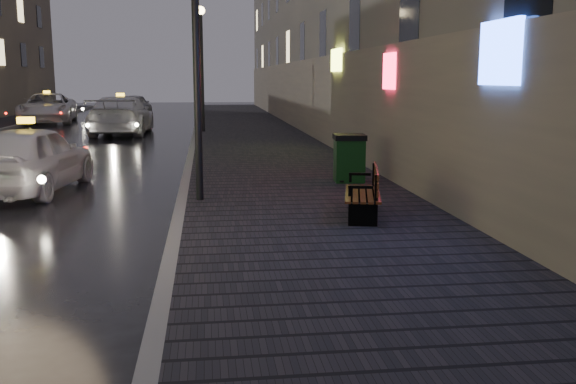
% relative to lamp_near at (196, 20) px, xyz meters
% --- Properties ---
extents(ground, '(120.00, 120.00, 0.00)m').
position_rel_lamp_near_xyz_m(ground, '(-1.85, -6.00, -3.49)').
color(ground, black).
rests_on(ground, ground).
extents(sidewalk, '(4.60, 58.00, 0.15)m').
position_rel_lamp_near_xyz_m(sidewalk, '(2.05, 15.00, -3.41)').
color(sidewalk, black).
rests_on(sidewalk, ground).
extents(curb, '(0.20, 58.00, 0.15)m').
position_rel_lamp_near_xyz_m(curb, '(-0.35, 15.00, -3.41)').
color(curb, slate).
rests_on(curb, ground).
extents(lamp_near, '(0.36, 0.36, 5.28)m').
position_rel_lamp_near_xyz_m(lamp_near, '(0.00, 0.00, 0.00)').
color(lamp_near, black).
rests_on(lamp_near, sidewalk).
extents(lamp_far, '(0.36, 0.36, 5.28)m').
position_rel_lamp_near_xyz_m(lamp_far, '(0.00, 16.00, 0.00)').
color(lamp_far, black).
rests_on(lamp_far, sidewalk).
extents(bench, '(0.92, 1.73, 0.84)m').
position_rel_lamp_near_xyz_m(bench, '(2.79, -1.92, -2.92)').
color(bench, black).
rests_on(bench, sidewalk).
extents(trash_bin, '(0.75, 0.75, 1.06)m').
position_rel_lamp_near_xyz_m(trash_bin, '(3.32, 1.79, -2.80)').
color(trash_bin, black).
rests_on(trash_bin, sidewalk).
extents(taxi_near, '(2.28, 4.56, 1.49)m').
position_rel_lamp_near_xyz_m(taxi_near, '(-3.67, 2.09, -2.74)').
color(taxi_near, silver).
rests_on(taxi_near, ground).
extents(taxi_mid, '(2.47, 5.78, 1.66)m').
position_rel_lamp_near_xyz_m(taxi_mid, '(-3.54, 16.61, -2.66)').
color(taxi_mid, silver).
rests_on(taxi_mid, ground).
extents(taxi_far, '(3.31, 6.10, 1.62)m').
position_rel_lamp_near_xyz_m(taxi_far, '(-8.48, 24.50, -2.68)').
color(taxi_far, silver).
rests_on(taxi_far, ground).
extents(car_far, '(2.11, 4.40, 1.45)m').
position_rel_lamp_near_xyz_m(car_far, '(-4.41, 29.82, -2.76)').
color(car_far, '#ABAAB3').
rests_on(car_far, ground).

